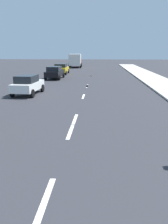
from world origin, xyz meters
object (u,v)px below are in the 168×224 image
parked_car_yellow (61,68)px  delivery_truck (75,60)px  parked_car_black (55,72)px  parked_car_white (28,84)px

parked_car_yellow → delivery_truck: (0.63, 14.49, 0.66)m
parked_car_yellow → delivery_truck: delivery_truck is taller
parked_car_black → parked_car_yellow: (-0.22, 6.31, 0.00)m
parked_car_white → delivery_truck: (0.53, 31.45, 0.67)m
parked_car_white → delivery_truck: 31.46m
parked_car_white → parked_car_yellow: bearing=93.1°
parked_car_white → delivery_truck: delivery_truck is taller
parked_car_yellow → delivery_truck: size_ratio=0.69×
delivery_truck → parked_car_white: bearing=-93.4°
parked_car_white → delivery_truck: bearing=91.8°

